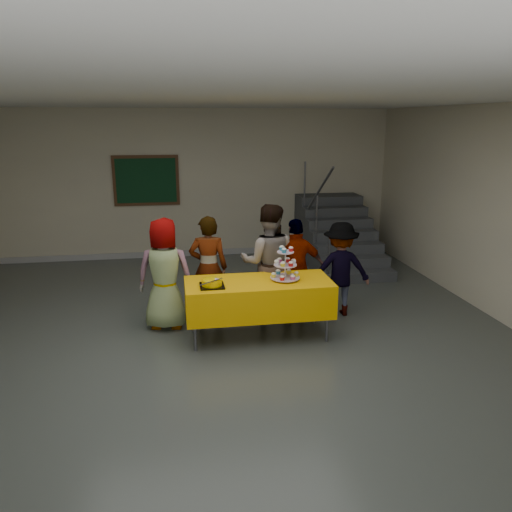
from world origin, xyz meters
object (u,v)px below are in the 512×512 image
(bake_table, at_px, (259,297))
(schoolchild_b, at_px, (208,268))
(schoolchild_a, at_px, (165,274))
(noticeboard, at_px, (146,181))
(cupcake_stand, at_px, (285,267))
(bear_cake, at_px, (212,282))
(staircase, at_px, (336,237))
(schoolchild_e, at_px, (340,269))
(schoolchild_c, at_px, (268,262))
(schoolchild_d, at_px, (296,269))

(bake_table, xyz_separation_m, schoolchild_b, (-0.58, 0.78, 0.19))
(schoolchild_a, distance_m, noticeboard, 3.83)
(schoolchild_b, bearing_deg, bake_table, 133.94)
(schoolchild_b, bearing_deg, schoolchild_a, 30.23)
(cupcake_stand, relative_size, bear_cake, 1.24)
(schoolchild_a, distance_m, staircase, 4.43)
(schoolchild_e, bearing_deg, noticeboard, -45.48)
(bear_cake, xyz_separation_m, schoolchild_c, (0.86, 0.75, 0.00))
(schoolchild_b, height_order, noticeboard, noticeboard)
(noticeboard, bearing_deg, bear_cake, -77.77)
(schoolchild_b, bearing_deg, bear_cake, 95.81)
(staircase, bearing_deg, schoolchild_a, -139.36)
(bear_cake, xyz_separation_m, staircase, (2.77, 3.53, -0.34))
(bear_cake, xyz_separation_m, schoolchild_e, (1.91, 0.73, -0.14))
(bake_table, relative_size, schoolchild_e, 1.37)
(bear_cake, distance_m, schoolchild_b, 0.90)
(cupcake_stand, xyz_separation_m, schoolchild_d, (0.30, 0.63, -0.22))
(bake_table, distance_m, schoolchild_a, 1.32)
(schoolchild_a, distance_m, schoolchild_e, 2.49)
(schoolchild_d, bearing_deg, cupcake_stand, 61.27)
(bear_cake, bearing_deg, schoolchild_b, 88.60)
(bake_table, height_order, schoolchild_a, schoolchild_a)
(staircase, bearing_deg, schoolchild_b, -136.35)
(cupcake_stand, distance_m, schoolchild_c, 0.65)
(schoolchild_b, height_order, schoolchild_e, schoolchild_b)
(cupcake_stand, relative_size, schoolchild_a, 0.29)
(schoolchild_d, bearing_deg, schoolchild_b, -9.92)
(schoolchild_a, distance_m, schoolchild_c, 1.44)
(bear_cake, distance_m, schoolchild_d, 1.47)
(bear_cake, bearing_deg, cupcake_stand, 7.19)
(bear_cake, distance_m, schoolchild_a, 0.87)
(cupcake_stand, xyz_separation_m, schoolchild_c, (-0.10, 0.63, -0.11))
(schoolchild_a, relative_size, staircase, 0.64)
(cupcake_stand, bearing_deg, staircase, 61.89)
(schoolchild_d, relative_size, staircase, 0.60)
(cupcake_stand, xyz_separation_m, bear_cake, (-0.96, -0.12, -0.11))
(cupcake_stand, xyz_separation_m, schoolchild_e, (0.95, 0.60, -0.25))
(cupcake_stand, bearing_deg, bear_cake, -172.81)
(bake_table, bearing_deg, schoolchild_c, 68.55)
(cupcake_stand, bearing_deg, schoolchild_b, 140.09)
(schoolchild_b, xyz_separation_m, noticeboard, (-0.97, 3.46, 0.85))
(bear_cake, height_order, noticeboard, noticeboard)
(schoolchild_e, distance_m, staircase, 2.94)
(schoolchild_e, xyz_separation_m, noticeboard, (-2.85, 3.64, 0.91))
(bear_cake, height_order, schoolchild_d, schoolchild_d)
(schoolchild_a, relative_size, schoolchild_c, 0.92)
(staircase, xyz_separation_m, noticeboard, (-3.72, 0.84, 1.11))
(cupcake_stand, xyz_separation_m, noticeboard, (-1.90, 4.24, 0.66))
(cupcake_stand, distance_m, bear_cake, 0.97)
(bake_table, bearing_deg, cupcake_stand, 0.56)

